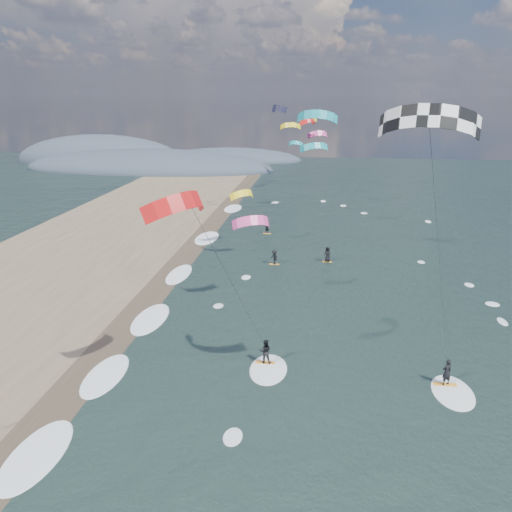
# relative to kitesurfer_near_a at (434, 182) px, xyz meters

# --- Properties ---
(ground) EXTENTS (260.00, 260.00, 0.00)m
(ground) POSITION_rel_kitesurfer_near_a_xyz_m (-8.86, -2.71, -14.19)
(ground) COLOR black
(ground) RESTS_ON ground
(wet_sand_strip) EXTENTS (3.00, 240.00, 0.00)m
(wet_sand_strip) POSITION_rel_kitesurfer_near_a_xyz_m (-20.86, 7.29, -14.19)
(wet_sand_strip) COLOR #382D23
(wet_sand_strip) RESTS_ON ground
(coastal_hills) EXTENTS (80.00, 41.00, 15.00)m
(coastal_hills) POSITION_rel_kitesurfer_near_a_xyz_m (-53.70, 105.15, -14.19)
(coastal_hills) COLOR #3D4756
(coastal_hills) RESTS_ON ground
(kitesurfer_near_a) EXTENTS (8.00, 8.77, 18.21)m
(kitesurfer_near_a) POSITION_rel_kitesurfer_near_a_xyz_m (0.00, 0.00, 0.00)
(kitesurfer_near_a) COLOR orange
(kitesurfer_near_a) RESTS_ON ground
(kitesurfer_near_b) EXTENTS (6.85, 9.42, 13.93)m
(kitesurfer_near_b) POSITION_rel_kitesurfer_near_a_xyz_m (-11.20, 1.96, -5.06)
(kitesurfer_near_b) COLOR orange
(kitesurfer_near_b) RESTS_ON ground
(far_kitesurfers) EXTENTS (9.17, 13.59, 1.79)m
(far_kitesurfers) POSITION_rel_kitesurfer_near_a_xyz_m (-8.39, 30.59, -13.33)
(far_kitesurfers) COLOR orange
(far_kitesurfers) RESTS_ON ground
(bg_kite_field) EXTENTS (11.86, 75.66, 10.76)m
(bg_kite_field) POSITION_rel_kitesurfer_near_a_xyz_m (-8.92, 51.41, -1.79)
(bg_kite_field) COLOR #D83F8C
(bg_kite_field) RESTS_ON ground
(shoreline_surf) EXTENTS (2.40, 79.40, 0.11)m
(shoreline_surf) POSITION_rel_kitesurfer_near_a_xyz_m (-19.66, 12.04, -14.19)
(shoreline_surf) COLOR white
(shoreline_surf) RESTS_ON ground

